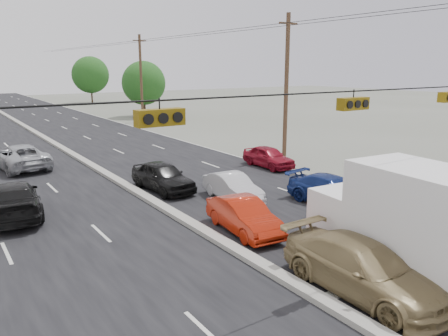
{
  "coord_description": "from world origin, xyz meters",
  "views": [
    {
      "loc": [
        -8.45,
        -8.22,
        6.49
      ],
      "look_at": [
        1.8,
        6.95,
        2.2
      ],
      "focal_mm": 35.0,
      "sensor_mm": 36.0,
      "label": 1
    }
  ],
  "objects": [
    {
      "name": "center_median",
      "position": [
        0.0,
        30.0,
        0.1
      ],
      "size": [
        0.5,
        160.0,
        0.2
      ],
      "primitive_type": "cube",
      "color": "gray",
      "rests_on": "ground"
    },
    {
      "name": "queue_car_a",
      "position": [
        1.4,
        12.17,
        0.76
      ],
      "size": [
        2.11,
        4.6,
        1.53
      ],
      "primitive_type": "imported",
      "rotation": [
        0.0,
        0.0,
        0.07
      ],
      "color": "black",
      "rests_on": "ground"
    },
    {
      "name": "road_surface",
      "position": [
        0.0,
        30.0,
        0.0
      ],
      "size": [
        20.0,
        160.0,
        0.02
      ],
      "primitive_type": "cube",
      "color": "black",
      "rests_on": "ground"
    },
    {
      "name": "queue_car_d",
      "position": [
        7.0,
        5.38,
        0.68
      ],
      "size": [
        2.47,
        4.91,
        1.37
      ],
      "primitive_type": "imported",
      "rotation": [
        0.0,
        0.0,
        0.12
      ],
      "color": "navy",
      "rests_on": "ground"
    },
    {
      "name": "queue_car_e",
      "position": [
        9.6,
        13.3,
        0.68
      ],
      "size": [
        1.63,
        4.02,
        1.37
      ],
      "primitive_type": "imported",
      "rotation": [
        0.0,
        0.0,
        -0.0
      ],
      "color": "maroon",
      "rests_on": "ground"
    },
    {
      "name": "oncoming_far",
      "position": [
        -3.99,
        21.92,
        0.79
      ],
      "size": [
        3.27,
        5.95,
        1.58
      ],
      "primitive_type": "imported",
      "rotation": [
        0.0,
        0.0,
        3.26
      ],
      "color": "#9C9EA3",
      "rests_on": "ground"
    },
    {
      "name": "box_truck",
      "position": [
        3.49,
        -1.01,
        1.82
      ],
      "size": [
        3.09,
        7.21,
        3.56
      ],
      "rotation": [
        0.0,
        0.0,
        -0.09
      ],
      "color": "black",
      "rests_on": "ground"
    },
    {
      "name": "tan_sedan",
      "position": [
        1.4,
        -0.82,
        0.76
      ],
      "size": [
        2.13,
        5.24,
        1.52
      ],
      "primitive_type": "imported",
      "rotation": [
        0.0,
        0.0,
        -0.0
      ],
      "color": "olive",
      "rests_on": "ground"
    },
    {
      "name": "traffic_signals",
      "position": [
        1.4,
        0.0,
        5.49
      ],
      "size": [
        25.0,
        0.3,
        0.54
      ],
      "color": "black",
      "rests_on": "ground"
    },
    {
      "name": "oncoming_near",
      "position": [
        -5.9,
        12.07,
        0.78
      ],
      "size": [
        2.72,
        5.56,
        1.56
      ],
      "primitive_type": "imported",
      "rotation": [
        0.0,
        0.0,
        3.04
      ],
      "color": "black",
      "rests_on": "ground"
    },
    {
      "name": "red_sedan",
      "position": [
        1.4,
        4.95,
        0.67
      ],
      "size": [
        1.85,
        4.21,
        1.34
      ],
      "primitive_type": "imported",
      "rotation": [
        0.0,
        0.0,
        -0.11
      ],
      "color": "#AE1F0A",
      "rests_on": "ground"
    },
    {
      "name": "queue_car_b",
      "position": [
        3.5,
        8.7,
        0.65
      ],
      "size": [
        1.65,
        4.01,
        1.29
      ],
      "primitive_type": "imported",
      "rotation": [
        0.0,
        0.0,
        -0.07
      ],
      "color": "silver",
      "rests_on": "ground"
    },
    {
      "name": "tree_right_mid",
      "position": [
        15.0,
        45.0,
        4.34
      ],
      "size": [
        5.6,
        5.6,
        7.14
      ],
      "color": "#382619",
      "rests_on": "ground"
    },
    {
      "name": "tree_right_far",
      "position": [
        16.0,
        70.0,
        4.96
      ],
      "size": [
        6.4,
        6.4,
        8.16
      ],
      "color": "#382619",
      "rests_on": "ground"
    },
    {
      "name": "utility_pole_right_c",
      "position": [
        12.5,
        40.0,
        5.11
      ],
      "size": [
        1.6,
        0.3,
        10.0
      ],
      "color": "#422D1E",
      "rests_on": "ground"
    },
    {
      "name": "utility_pole_right_b",
      "position": [
        12.5,
        15.0,
        5.11
      ],
      "size": [
        1.6,
        0.3,
        10.0
      ],
      "color": "#422D1E",
      "rests_on": "ground"
    },
    {
      "name": "ground",
      "position": [
        0.0,
        0.0,
        0.0
      ],
      "size": [
        200.0,
        200.0,
        0.0
      ],
      "primitive_type": "plane",
      "color": "#606356",
      "rests_on": "ground"
    }
  ]
}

